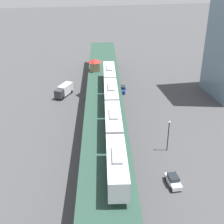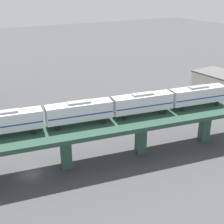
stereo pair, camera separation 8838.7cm
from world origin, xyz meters
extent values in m
plane|color=#424244|center=(0.00, 0.00, 0.00)|extent=(400.00, 400.00, 0.00)
cube|color=#244135|center=(0.00, 0.00, 7.24)|extent=(21.63, 92.25, 0.80)
cube|color=#2D5142|center=(-5.57, -38.09, 3.42)|extent=(2.04, 2.04, 6.84)
cube|color=#2D5142|center=(-3.40, -23.25, 3.42)|extent=(2.04, 2.04, 6.84)
cube|color=#2D5142|center=(-1.23, -8.41, 3.42)|extent=(2.04, 2.04, 6.84)
cube|color=#2D5142|center=(0.94, 6.43, 3.42)|extent=(2.04, 2.04, 6.84)
cube|color=#2D5142|center=(3.11, 21.27, 3.42)|extent=(2.04, 2.04, 6.84)
cube|color=#2D5142|center=(5.28, 36.12, 3.42)|extent=(2.04, 2.04, 6.84)
cube|color=silver|center=(-1.81, -2.70, 10.18)|extent=(4.51, 12.28, 3.10)
cube|color=navy|center=(-1.81, -2.70, 9.88)|extent=(4.51, 12.05, 0.24)
cube|color=gray|center=(-1.81, -2.70, 11.91)|extent=(1.99, 4.36, 0.36)
cylinder|color=black|center=(-3.60, -6.68, 8.06)|extent=(0.34, 0.86, 0.84)
cylinder|color=black|center=(-1.24, -7.03, 8.06)|extent=(0.34, 0.86, 0.84)
cylinder|color=black|center=(-2.38, 1.63, 8.06)|extent=(0.34, 0.86, 0.84)
cylinder|color=black|center=(-0.02, 1.28, 8.06)|extent=(0.34, 0.86, 0.84)
cube|color=silver|center=(0.01, 9.77, 10.18)|extent=(4.51, 12.28, 3.10)
cube|color=navy|center=(0.01, 9.77, 9.88)|extent=(4.51, 12.05, 0.24)
cube|color=gray|center=(0.01, 9.77, 11.91)|extent=(1.99, 4.36, 0.36)
cylinder|color=black|center=(-1.77, 5.78, 8.06)|extent=(0.34, 0.86, 0.84)
cylinder|color=black|center=(0.58, 5.44, 8.06)|extent=(0.34, 0.86, 0.84)
cylinder|color=black|center=(-0.56, 14.09, 8.06)|extent=(0.34, 0.86, 0.84)
cylinder|color=black|center=(1.80, 13.75, 8.06)|extent=(0.34, 0.86, 0.84)
cube|color=silver|center=(1.84, 22.23, 10.18)|extent=(4.51, 12.28, 3.10)
cube|color=navy|center=(1.84, 22.23, 9.88)|extent=(4.51, 12.05, 0.24)
cube|color=gray|center=(1.84, 22.23, 11.91)|extent=(1.99, 4.36, 0.36)
cylinder|color=black|center=(0.05, 18.25, 8.06)|extent=(0.34, 0.86, 0.84)
cylinder|color=black|center=(2.41, 17.91, 8.06)|extent=(0.34, 0.86, 0.84)
cylinder|color=black|center=(1.27, 26.56, 8.06)|extent=(0.34, 0.86, 0.84)
cylinder|color=black|center=(3.62, 26.22, 8.06)|extent=(0.34, 0.86, 0.84)
cube|color=silver|center=(3.66, 34.70, 10.18)|extent=(4.51, 12.28, 3.10)
cube|color=navy|center=(3.66, 34.70, 9.88)|extent=(4.51, 12.05, 0.24)
cube|color=gray|center=(3.66, 34.70, 11.91)|extent=(1.99, 4.36, 0.36)
cylinder|color=black|center=(1.88, 30.72, 8.06)|extent=(0.34, 0.86, 0.84)
cylinder|color=black|center=(4.23, 30.37, 8.06)|extent=(0.34, 0.86, 0.84)
cylinder|color=black|center=(3.09, 39.03, 8.06)|extent=(0.34, 0.86, 0.84)
cylinder|color=black|center=(5.45, 38.68, 8.06)|extent=(0.34, 0.86, 0.84)
cube|color=#8C7251|center=(0.41, -13.76, 8.89)|extent=(3.18, 3.18, 2.50)
pyramid|color=maroon|center=(0.41, -13.76, 10.59)|extent=(3.65, 3.65, 0.90)
cube|color=#233D93|center=(-7.88, -14.86, 0.73)|extent=(2.97, 4.73, 0.80)
cube|color=#1E2328|center=(-7.92, -15.00, 1.51)|extent=(2.20, 2.57, 0.76)
cylinder|color=black|center=(-9.10, -15.99, 0.33)|extent=(0.42, 0.70, 0.66)
cylinder|color=black|center=(-7.46, -16.47, 0.33)|extent=(0.42, 0.70, 0.66)
cylinder|color=black|center=(-8.29, -13.25, 0.33)|extent=(0.42, 0.70, 0.66)
cylinder|color=black|center=(-6.65, -13.73, 0.33)|extent=(0.42, 0.70, 0.66)
cube|color=silver|center=(-7.80, 28.53, 0.73)|extent=(1.86, 4.42, 0.80)
cube|color=#1E2328|center=(-7.80, 28.38, 1.51)|extent=(1.67, 2.22, 0.76)
cylinder|color=black|center=(-8.64, 27.09, 0.33)|extent=(0.25, 0.66, 0.66)
cylinder|color=black|center=(-6.93, 27.11, 0.33)|extent=(0.25, 0.66, 0.66)
cylinder|color=black|center=(-8.68, 29.95, 0.33)|extent=(0.25, 0.66, 0.66)
cylinder|color=black|center=(-6.97, 29.97, 0.33)|extent=(0.25, 0.66, 0.66)
cube|color=#333338|center=(10.86, -12.84, 1.65)|extent=(2.93, 2.87, 2.30)
cube|color=silver|center=(8.94, -15.88, 1.85)|extent=(4.72, 5.62, 2.70)
cylinder|color=black|center=(11.70, -13.37, 0.50)|extent=(0.83, 1.03, 1.00)
cylinder|color=black|center=(10.02, -12.31, 0.50)|extent=(0.83, 1.03, 1.00)
cylinder|color=black|center=(8.98, -17.75, 0.50)|extent=(0.83, 1.03, 1.00)
cylinder|color=black|center=(7.23, -16.65, 0.50)|extent=(0.83, 1.03, 1.00)
cylinder|color=black|center=(-10.47, 17.75, 3.25)|extent=(0.20, 0.20, 6.50)
sphere|color=beige|center=(-10.47, 17.75, 6.72)|extent=(0.44, 0.44, 0.44)
camera|label=1|loc=(10.77, 69.80, 36.33)|focal=50.00mm
camera|label=2|loc=(48.17, -10.15, 31.63)|focal=50.00mm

